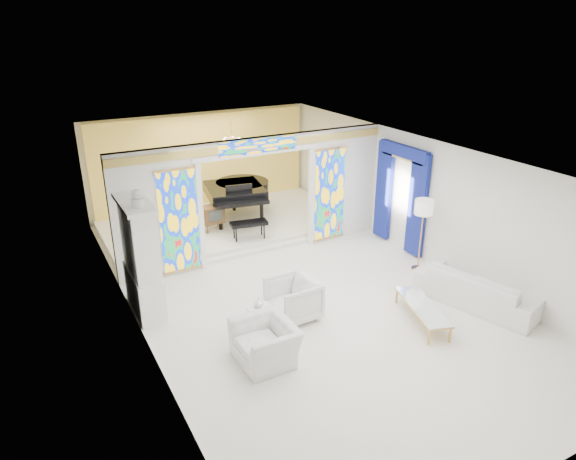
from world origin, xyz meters
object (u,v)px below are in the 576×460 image
sofa (478,288)px  grand_piano (239,190)px  china_cabinet (141,259)px  coffee_table (422,307)px  armchair_left (265,343)px  tv_console (212,214)px  armchair_right (293,299)px

sofa → grand_piano: 7.19m
china_cabinet → sofa: bearing=-26.2°
china_cabinet → coffee_table: 5.63m
china_cabinet → armchair_left: bearing=-61.8°
china_cabinet → grand_piano: bearing=45.0°
sofa → tv_console: tv_console is taller
coffee_table → tv_console: bearing=108.8°
sofa → tv_console: bearing=13.8°
tv_console → armchair_left: bearing=-109.4°
china_cabinet → armchair_right: size_ratio=2.95×
china_cabinet → sofa: china_cabinet is taller
tv_console → china_cabinet: bearing=-138.1°
armchair_left → tv_console: size_ratio=1.57×
grand_piano → tv_console: size_ratio=4.40×
armchair_right → coffee_table: (2.16, -1.35, -0.08)m
sofa → coffee_table: (-1.49, 0.02, -0.04)m
grand_piano → armchair_left: bearing=-99.6°
armchair_left → grand_piano: 6.76m
grand_piano → tv_console: 1.30m
armchair_right → armchair_left: bearing=-50.5°
armchair_right → coffee_table: bearing=55.7°
coffee_table → tv_console: size_ratio=2.46×
china_cabinet → armchair_left: (1.42, -2.65, -0.81)m
sofa → coffee_table: bearing=72.9°
china_cabinet → coffee_table: bearing=-32.8°
grand_piano → armchair_right: bearing=-92.2°
coffee_table → armchair_left: bearing=173.6°
coffee_table → grand_piano: (-0.99, 6.71, 0.65)m
armchair_right → sofa: size_ratio=0.36×
coffee_table → grand_piano: grand_piano is taller
armchair_left → grand_piano: size_ratio=0.36×
tv_console → grand_piano: bearing=23.0°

